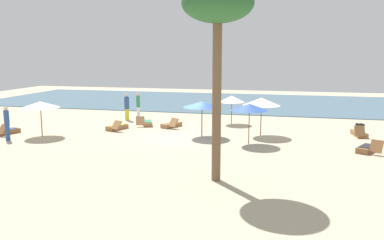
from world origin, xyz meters
name	(u,v)px	position (x,y,z in m)	size (l,w,h in m)	color
ground_plane	(183,137)	(0.00, 0.00, 0.00)	(60.00, 60.00, 0.00)	#BCAD8E
ocean_water	(226,102)	(0.00, 17.00, 0.03)	(48.00, 16.00, 0.06)	#476B7F
umbrella_0	(249,107)	(3.94, -0.95, 2.05)	(2.03, 2.03, 2.24)	brown
umbrella_1	(262,102)	(4.43, 1.41, 2.07)	(2.23, 2.23, 2.31)	brown
umbrella_2	(40,105)	(-8.27, -1.80, 1.92)	(2.24, 2.24, 2.11)	brown
umbrella_3	(202,104)	(1.05, 0.32, 1.95)	(2.22, 2.22, 2.12)	brown
umbrella_4	(232,99)	(2.18, 4.96, 1.77)	(1.82, 1.82, 2.00)	brown
lounger_0	(6,131)	(-10.78, -1.75, 0.18)	(1.14, 1.76, 0.72)	brown
lounger_1	(172,125)	(-1.55, 2.79, 0.17)	(1.29, 1.76, 0.70)	olive
lounger_2	(117,127)	(-4.76, 1.15, 0.18)	(1.17, 1.79, 0.69)	olive
lounger_3	(359,133)	(10.19, 2.64, 0.17)	(0.82, 1.70, 0.75)	olive
lounger_4	(367,149)	(9.93, -1.29, 0.18)	(1.28, 1.72, 0.74)	brown
lounger_5	(147,123)	(-3.40, 3.01, 0.18)	(1.20, 1.78, 0.70)	olive
person_0	(138,105)	(-5.15, 6.00, 0.99)	(0.36, 0.36, 1.89)	white
person_1	(7,123)	(-9.54, -3.19, 1.01)	(0.33, 0.33, 1.95)	#2D4C8C
person_2	(127,107)	(-5.54, 4.70, 1.00)	(0.46, 0.46, 1.97)	yellow
palm_0	(218,10)	(3.26, -7.44, 6.50)	(2.67, 2.67, 7.48)	brown
dog	(360,125)	(10.75, 5.69, 0.16)	(0.63, 0.27, 0.30)	black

